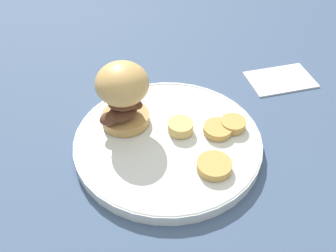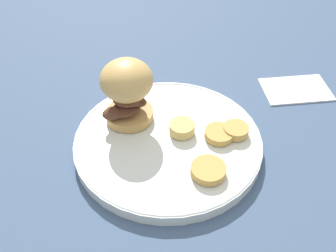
{
  "view_description": "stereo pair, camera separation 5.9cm",
  "coord_description": "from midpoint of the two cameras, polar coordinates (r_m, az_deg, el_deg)",
  "views": [
    {
      "loc": [
        -0.21,
        0.38,
        0.45
      ],
      "look_at": [
        0.0,
        0.0,
        0.04
      ],
      "focal_mm": 42.0,
      "sensor_mm": 36.0,
      "label": 1
    },
    {
      "loc": [
        -0.26,
        0.34,
        0.45
      ],
      "look_at": [
        0.0,
        0.0,
        0.04
      ],
      "focal_mm": 42.0,
      "sensor_mm": 36.0,
      "label": 2
    }
  ],
  "objects": [
    {
      "name": "dinner_plate",
      "position": [
        0.61,
        2.75,
        -2.43
      ],
      "size": [
        0.29,
        0.29,
        0.02
      ],
      "color": "silver",
      "rests_on": "ground_plane"
    },
    {
      "name": "potato_round_1",
      "position": [
        0.61,
        10.18,
        -1.28
      ],
      "size": [
        0.05,
        0.05,
        0.01
      ],
      "primitive_type": "cylinder",
      "color": "tan",
      "rests_on": "dinner_plate"
    },
    {
      "name": "sandwich",
      "position": [
        0.6,
        -3.16,
        5.27
      ],
      "size": [
        0.08,
        0.09,
        0.11
      ],
      "color": "tan",
      "rests_on": "dinner_plate"
    },
    {
      "name": "potato_round_0",
      "position": [
        0.56,
        8.9,
        -6.51
      ],
      "size": [
        0.05,
        0.05,
        0.01
      ],
      "primitive_type": "cylinder",
      "color": "tan",
      "rests_on": "dinner_plate"
    },
    {
      "name": "potato_round_2",
      "position": [
        0.62,
        12.5,
        -0.73
      ],
      "size": [
        0.04,
        0.04,
        0.01
      ],
      "primitive_type": "cylinder",
      "color": "tan",
      "rests_on": "dinner_plate"
    },
    {
      "name": "ground_plane",
      "position": [
        0.62,
        2.72,
        -3.14
      ],
      "size": [
        4.0,
        4.0,
        0.0
      ],
      "primitive_type": "plane",
      "color": "#3D5170"
    },
    {
      "name": "napkin",
      "position": [
        0.77,
        20.19,
        4.99
      ],
      "size": [
        0.14,
        0.14,
        0.01
      ],
      "primitive_type": "cube",
      "rotation": [
        0.0,
        0.0,
        3.91
      ],
      "color": "white",
      "rests_on": "ground_plane"
    },
    {
      "name": "potato_round_3",
      "position": [
        0.61,
        4.79,
        -0.42
      ],
      "size": [
        0.04,
        0.04,
        0.02
      ],
      "primitive_type": "cylinder",
      "color": "#DBB766",
      "rests_on": "dinner_plate"
    }
  ]
}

